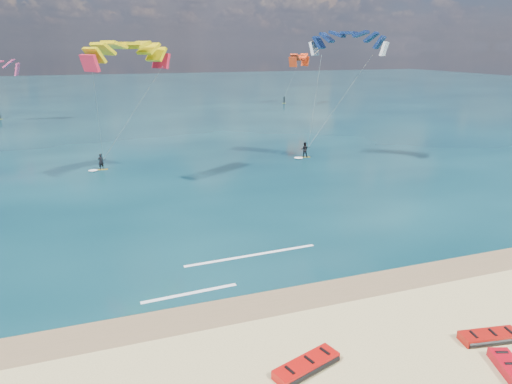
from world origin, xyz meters
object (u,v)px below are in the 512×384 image
at_px(packed_kite_right, 511,374).
at_px(kitesurfer_main, 113,104).
at_px(kitesurfer_far, 327,90).
at_px(packed_kite_left, 306,370).
at_px(packed_kite_mid, 489,340).

relative_size(packed_kite_right, kitesurfer_main, 0.18).
height_order(packed_kite_right, kitesurfer_far, kitesurfer_far).
bearing_deg(kitesurfer_main, kitesurfer_far, 2.80).
xyz_separation_m(packed_kite_left, kitesurfer_far, (15.65, 29.18, 7.56)).
distance_m(packed_kite_left, packed_kite_right, 7.66).
bearing_deg(packed_kite_mid, packed_kite_left, -176.94).
xyz_separation_m(packed_kite_mid, packed_kite_right, (-0.82, -1.88, 0.00)).
height_order(packed_kite_left, kitesurfer_main, kitesurfer_main).
distance_m(packed_kite_right, kitesurfer_main, 35.43).
xyz_separation_m(kitesurfer_main, kitesurfer_far, (20.86, -0.60, 0.71)).
relative_size(packed_kite_left, kitesurfer_far, 0.21).
height_order(packed_kite_left, packed_kite_mid, packed_kite_left).
xyz_separation_m(packed_kite_right, kitesurfer_main, (-12.38, 32.49, 6.85)).
bearing_deg(packed_kite_right, packed_kite_left, 87.75).
bearing_deg(packed_kite_right, packed_kite_mid, -5.18).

